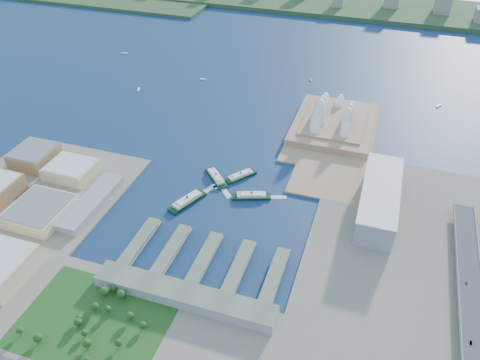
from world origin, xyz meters
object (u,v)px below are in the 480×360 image
(opera_house, at_px, (336,111))
(car_c, at_px, (466,282))
(car_b, at_px, (471,343))
(ferry_d, at_px, (251,195))
(toaster_building, at_px, (379,199))
(ferry_a, at_px, (216,176))
(ferry_c, at_px, (187,200))
(ferry_b, at_px, (241,175))

(opera_house, xyz_separation_m, car_c, (191.00, -308.30, -16.48))
(car_b, bearing_deg, ferry_d, 148.72)
(car_b, bearing_deg, toaster_building, 118.51)
(ferry_d, bearing_deg, ferry_a, 47.76)
(toaster_building, height_order, car_c, toaster_building)
(ferry_a, bearing_deg, ferry_c, -148.76)
(ferry_a, distance_m, ferry_c, 65.36)
(toaster_building, bearing_deg, ferry_b, 175.42)
(car_b, xyz_separation_m, car_c, (0.00, 77.66, -0.07))
(ferry_a, relative_size, car_b, 11.82)
(ferry_c, distance_m, car_c, 347.59)
(ferry_a, height_order, ferry_b, ferry_a)
(opera_house, bearing_deg, ferry_a, -124.33)
(ferry_b, height_order, ferry_c, ferry_c)
(ferry_c, height_order, car_c, car_c)
(ferry_c, height_order, car_b, car_b)
(ferry_d, bearing_deg, ferry_b, 15.79)
(ferry_b, bearing_deg, car_c, 14.64)
(ferry_b, bearing_deg, toaster_building, 32.84)
(ferry_b, height_order, ferry_d, ferry_d)
(opera_house, relative_size, ferry_c, 3.06)
(car_c, bearing_deg, ferry_a, -18.42)
(ferry_a, bearing_deg, car_b, -73.14)
(ferry_c, xyz_separation_m, car_b, (344.40, -123.55, 10.03))
(toaster_building, relative_size, car_c, 33.63)
(opera_house, bearing_deg, toaster_building, -65.77)
(opera_house, xyz_separation_m, ferry_a, (-136.14, -199.37, -27.00))
(ferry_d, bearing_deg, car_c, -127.54)
(ferry_b, xyz_separation_m, car_c, (294.84, -123.82, 10.83))
(car_b, distance_m, car_c, 77.66)
(ferry_b, relative_size, ferry_c, 0.84)
(ferry_c, bearing_deg, ferry_d, -130.30)
(opera_house, xyz_separation_m, ferry_b, (-103.84, -184.48, -27.31))
(toaster_building, relative_size, ferry_d, 2.97)
(opera_house, bearing_deg, ferry_b, -119.37)
(opera_house, relative_size, ferry_d, 3.45)
(car_b, relative_size, car_c, 0.97)
(car_b, bearing_deg, ferry_a, 150.30)
(opera_house, xyz_separation_m, car_b, (191.00, -385.96, -16.41))
(toaster_building, xyz_separation_m, car_c, (101.00, -108.30, -4.98))
(ferry_c, relative_size, car_b, 13.12)
(opera_house, distance_m, ferry_d, 238.09)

